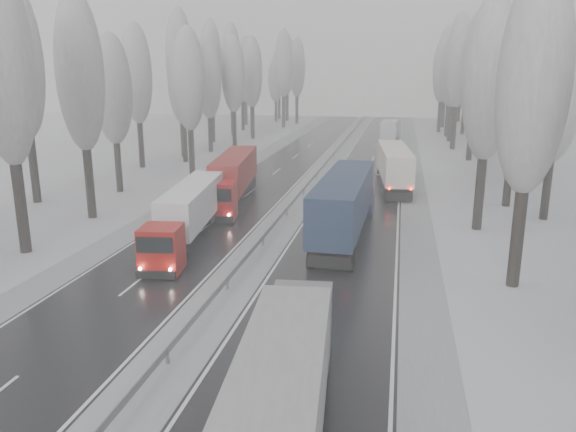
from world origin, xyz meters
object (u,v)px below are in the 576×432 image
(box_truck_distant, at_px, (390,129))
(truck_red_white, at_px, (189,210))
(truck_grey_tarp, at_px, (280,406))
(truck_red_red, at_px, (233,175))
(truck_blue_box, at_px, (346,200))
(truck_cream_box, at_px, (393,163))

(box_truck_distant, height_order, truck_red_white, truck_red_white)
(truck_grey_tarp, relative_size, truck_red_red, 0.96)
(truck_blue_box, xyz_separation_m, truck_red_red, (-10.91, 9.09, -0.27))
(box_truck_distant, relative_size, truck_red_red, 0.53)
(truck_grey_tarp, bearing_deg, box_truck_distant, 84.51)
(truck_blue_box, relative_size, truck_cream_box, 1.10)
(truck_blue_box, xyz_separation_m, truck_cream_box, (2.91, 18.61, -0.25))
(truck_grey_tarp, xyz_separation_m, truck_blue_box, (-0.54, 24.45, 0.38))
(box_truck_distant, distance_m, truck_red_red, 53.24)
(truck_cream_box, distance_m, truck_red_red, 16.78)
(truck_red_red, bearing_deg, truck_red_white, -95.42)
(truck_grey_tarp, xyz_separation_m, truck_red_red, (-11.44, 33.54, 0.10))
(truck_cream_box, bearing_deg, truck_red_white, -127.68)
(box_truck_distant, bearing_deg, truck_red_red, -100.26)
(truck_red_white, distance_m, truck_red_red, 11.92)
(truck_red_white, xyz_separation_m, truck_red_red, (-0.49, 11.91, 0.22))
(truck_blue_box, relative_size, truck_red_white, 1.23)
(truck_cream_box, bearing_deg, box_truck_distant, 85.91)
(truck_blue_box, bearing_deg, truck_cream_box, 82.59)
(truck_red_white, bearing_deg, box_truck_distant, 72.11)
(truck_grey_tarp, height_order, truck_red_white, truck_grey_tarp)
(truck_grey_tarp, bearing_deg, truck_red_red, 104.09)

